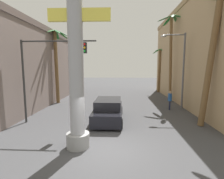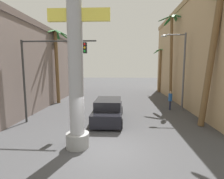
{
  "view_description": "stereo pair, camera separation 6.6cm",
  "coord_description": "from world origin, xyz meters",
  "views": [
    {
      "loc": [
        0.63,
        -7.73,
        3.87
      ],
      "look_at": [
        0.0,
        3.73,
        2.38
      ],
      "focal_mm": 28.0,
      "sensor_mm": 36.0,
      "label": 1
    },
    {
      "loc": [
        0.69,
        -7.73,
        3.87
      ],
      "look_at": [
        0.0,
        3.73,
        2.38
      ],
      "focal_mm": 28.0,
      "sensor_mm": 36.0,
      "label": 2
    }
  ],
  "objects": [
    {
      "name": "palm_tree_near_right",
      "position": [
        6.22,
        3.7,
        5.19
      ],
      "size": [
        2.54,
        2.6,
        9.01
      ],
      "color": "brown",
      "rests_on": "ground"
    },
    {
      "name": "palm_tree_mid_right",
      "position": [
        6.03,
        11.93,
        6.05
      ],
      "size": [
        3.24,
        3.06,
        9.4
      ],
      "color": "brown",
      "rests_on": "ground"
    },
    {
      "name": "pedestrian_mid_right",
      "position": [
        5.04,
        8.16,
        0.99
      ],
      "size": [
        0.42,
        0.42,
        1.7
      ],
      "color": "#1E233F",
      "rests_on": "ground"
    },
    {
      "name": "palm_tree_far_right",
      "position": [
        6.43,
        19.48,
        3.85
      ],
      "size": [
        2.48,
        2.63,
        6.65
      ],
      "color": "brown",
      "rests_on": "ground"
    },
    {
      "name": "building_left",
      "position": [
        -10.94,
        12.45,
        3.88
      ],
      "size": [
        8.86,
        22.08,
        7.74
      ],
      "color": "slate",
      "rests_on": "ground"
    },
    {
      "name": "street_lamp",
      "position": [
        5.74,
        8.04,
        4.09
      ],
      "size": [
        2.18,
        0.28,
        6.77
      ],
      "color": "#59595E",
      "rests_on": "ground"
    },
    {
      "name": "palm_tree_mid_left",
      "position": [
        -6.29,
        10.58,
        4.9
      ],
      "size": [
        2.91,
        3.0,
        7.75
      ],
      "color": "brown",
      "rests_on": "ground"
    },
    {
      "name": "traffic_light_mast",
      "position": [
        -4.48,
        3.85,
        4.02
      ],
      "size": [
        5.11,
        0.32,
        5.67
      ],
      "color": "#333333",
      "rests_on": "ground"
    },
    {
      "name": "neon_sign_pole",
      "position": [
        -1.45,
        0.24,
        5.68
      ],
      "size": [
        3.15,
        1.11,
        11.78
      ],
      "color": "#9E9EA3",
      "rests_on": "ground"
    },
    {
      "name": "building_right",
      "position": [
        10.94,
        11.61,
        5.14
      ],
      "size": [
        8.98,
        21.06,
        10.26
      ],
      "color": "tan",
      "rests_on": "ground"
    },
    {
      "name": "ground_plane",
      "position": [
        0.0,
        10.0,
        0.0
      ],
      "size": [
        91.78,
        91.78,
        0.0
      ],
      "primitive_type": "plane",
      "color": "#424244"
    },
    {
      "name": "car_lead",
      "position": [
        -0.32,
        4.67,
        0.74
      ],
      "size": [
        2.08,
        4.93,
        1.56
      ],
      "color": "black",
      "rests_on": "ground"
    }
  ]
}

